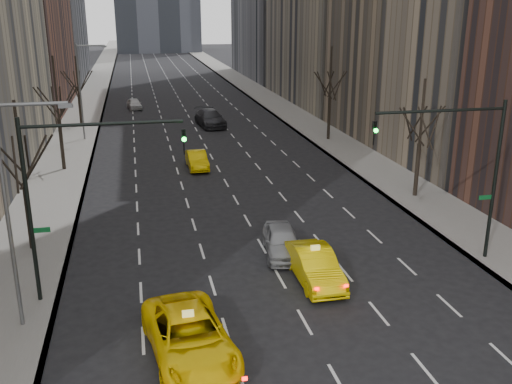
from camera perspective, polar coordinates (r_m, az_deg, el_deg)
sidewalk_left at (r=82.80m, az=-16.30°, el=8.72°), size 4.50×320.00×0.15m
sidewalk_right at (r=84.63m, az=0.68°, el=9.61°), size 4.50×320.00×0.15m
tree_lw_b at (r=31.41m, az=-22.15°, el=0.81°), size 3.36×3.50×7.82m
tree_lw_c at (r=46.77m, az=-19.09°, el=6.81°), size 3.36×3.50×8.74m
tree_lw_d at (r=64.53m, az=-17.32°, el=9.36°), size 3.36×3.50×7.36m
tree_rw_b at (r=39.24m, az=16.02°, el=4.66°), size 3.36×3.50×7.82m
tree_rw_c at (r=55.42m, az=7.38°, el=9.23°), size 3.36×3.50×8.74m
traffic_mast_left at (r=24.78m, az=-18.24°, el=1.19°), size 6.69×0.39×8.00m
traffic_mast_right at (r=29.01m, az=20.32°, el=3.33°), size 6.69×0.39×8.00m
streetlight_near at (r=23.13m, az=-22.98°, el=-0.17°), size 2.83×0.22×9.00m
streetlight_far at (r=57.25m, az=-16.89°, el=10.49°), size 2.83×0.22×9.00m
taxi_suv at (r=21.52m, az=-6.65°, el=-14.19°), size 3.53×6.33×1.67m
taxi_sedan at (r=26.91m, az=5.89°, el=-7.34°), size 1.70×4.86×1.60m
silver_sedan_ahead at (r=29.64m, az=2.60°, el=-4.90°), size 2.34×4.63×1.51m
far_taxi at (r=45.84m, az=-5.93°, el=3.21°), size 1.57×4.27×1.40m
far_suv_grey at (r=62.61m, az=-4.62°, el=7.38°), size 3.20×6.37×1.78m
far_car_white at (r=75.03m, az=-12.07°, el=8.62°), size 2.08×4.13×1.35m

